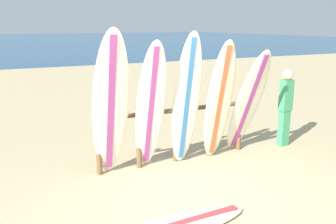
# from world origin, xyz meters

# --- Properties ---
(ground_plane) EXTENTS (120.00, 120.00, 0.00)m
(ground_plane) POSITION_xyz_m (0.00, 0.00, 0.00)
(ground_plane) COLOR tan
(ocean_water) EXTENTS (120.00, 80.00, 0.01)m
(ocean_water) POSITION_xyz_m (0.00, 58.00, 0.00)
(ocean_water) COLOR navy
(ocean_water) RESTS_ON ground
(surfboard_rack) EXTENTS (2.90, 0.09, 1.09)m
(surfboard_rack) POSITION_xyz_m (0.44, 1.70, 0.66)
(surfboard_rack) COLOR brown
(surfboard_rack) RESTS_ON ground
(surfboard_leaning_far_left) EXTENTS (0.64, 0.88, 2.39)m
(surfboard_leaning_far_left) POSITION_xyz_m (-0.83, 1.40, 1.19)
(surfboard_leaning_far_left) COLOR white
(surfboard_leaning_far_left) RESTS_ON ground
(surfboard_leaning_left) EXTENTS (0.59, 0.93, 2.21)m
(surfboard_leaning_left) POSITION_xyz_m (-0.17, 1.39, 1.11)
(surfboard_leaning_left) COLOR white
(surfboard_leaning_left) RESTS_ON ground
(surfboard_leaning_center_left) EXTENTS (0.54, 0.68, 2.33)m
(surfboard_leaning_center_left) POSITION_xyz_m (0.48, 1.38, 1.16)
(surfboard_leaning_center_left) COLOR white
(surfboard_leaning_center_left) RESTS_ON ground
(surfboard_leaning_center) EXTENTS (0.56, 0.71, 2.19)m
(surfboard_leaning_center) POSITION_xyz_m (1.11, 1.34, 1.09)
(surfboard_leaning_center) COLOR beige
(surfboard_leaning_center) RESTS_ON ground
(surfboard_leaning_center_right) EXTENTS (0.57, 0.96, 2.02)m
(surfboard_leaning_center_right) POSITION_xyz_m (1.76, 1.38, 1.01)
(surfboard_leaning_center_right) COLOR white
(surfboard_leaning_center_right) RESTS_ON ground
(beachgoer_standing) EXTENTS (0.26, 0.21, 1.56)m
(beachgoer_standing) POSITION_xyz_m (2.81, 1.51, 0.86)
(beachgoer_standing) COLOR #3F9966
(beachgoer_standing) RESTS_ON ground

